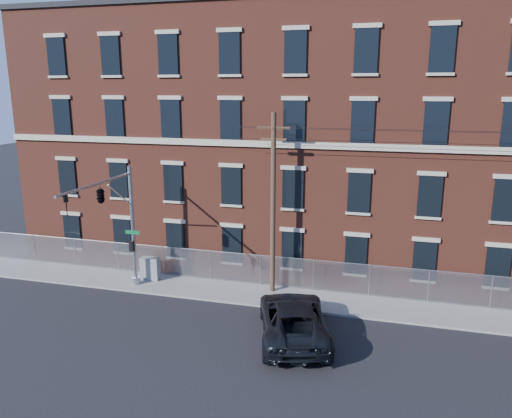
{
  "coord_description": "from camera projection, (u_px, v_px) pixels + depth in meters",
  "views": [
    {
      "loc": [
        7.96,
        -20.05,
        11.33
      ],
      "look_at": [
        1.47,
        4.0,
        5.25
      ],
      "focal_mm": 34.74,
      "sensor_mm": 36.0,
      "label": 1
    }
  ],
  "objects": [
    {
      "name": "chain_link_fence",
      "position": [
        460.0,
        288.0,
        26.13
      ],
      "size": [
        59.06,
        0.06,
        1.85
      ],
      "color": "#A5A8AD",
      "rests_on": "ground"
    },
    {
      "name": "sidewalk",
      "position": [
        461.0,
        316.0,
        25.14
      ],
      "size": [
        65.0,
        3.0,
        0.12
      ],
      "primitive_type": "cube",
      "color": "gray",
      "rests_on": "ground"
    },
    {
      "name": "mill_building",
      "position": [
        455.0,
        140.0,
        31.6
      ],
      "size": [
        55.3,
        14.32,
        16.3
      ],
      "color": "brown",
      "rests_on": "ground"
    },
    {
      "name": "ground",
      "position": [
        204.0,
        334.0,
        23.51
      ],
      "size": [
        140.0,
        140.0,
        0.0
      ],
      "primitive_type": "plane",
      "color": "black",
      "rests_on": "ground"
    },
    {
      "name": "traffic_signal_mast",
      "position": [
        109.0,
        206.0,
        25.79
      ],
      "size": [
        0.9,
        6.75,
        7.0
      ],
      "color": "#9EA0A5",
      "rests_on": "ground"
    },
    {
      "name": "utility_cabinet",
      "position": [
        150.0,
        268.0,
        29.73
      ],
      "size": [
        1.13,
        0.61,
        1.37
      ],
      "primitive_type": "cube",
      "rotation": [
        0.0,
        0.0,
        0.06
      ],
      "color": "gray",
      "rests_on": "sidewalk"
    },
    {
      "name": "utility_pole_near",
      "position": [
        273.0,
        201.0,
        26.99
      ],
      "size": [
        1.8,
        0.28,
        10.0
      ],
      "color": "#4A3525",
      "rests_on": "ground"
    },
    {
      "name": "pickup_truck",
      "position": [
        293.0,
        319.0,
        23.02
      ],
      "size": [
        4.64,
        7.05,
        1.8
      ],
      "primitive_type": "imported",
      "rotation": [
        0.0,
        0.0,
        3.42
      ],
      "color": "black",
      "rests_on": "ground"
    }
  ]
}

